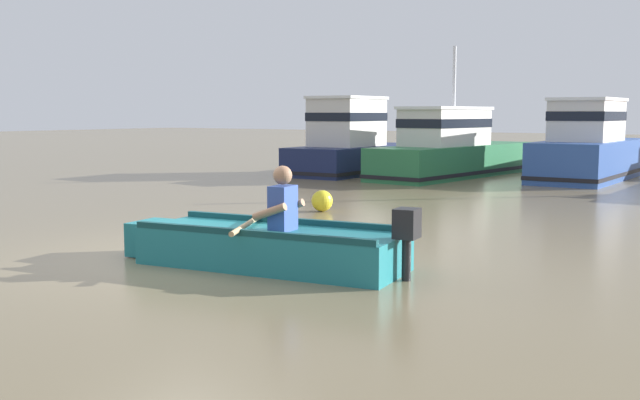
% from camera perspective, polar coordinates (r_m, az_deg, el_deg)
% --- Properties ---
extents(ground_plane, '(120.00, 120.00, 0.00)m').
position_cam_1_polar(ground_plane, '(9.53, -10.42, -4.26)').
color(ground_plane, '#7A6B4C').
extents(rowboat_with_person, '(3.73, 1.82, 1.19)m').
position_cam_1_polar(rowboat_with_person, '(8.75, -4.10, -3.46)').
color(rowboat_with_person, '#1E727A').
rests_on(rowboat_with_person, ground).
extents(moored_boat_navy, '(2.00, 5.26, 2.27)m').
position_cam_1_polar(moored_boat_navy, '(22.27, 2.47, 4.18)').
color(moored_boat_navy, '#19234C').
rests_on(moored_boat_navy, ground).
extents(moored_boat_green, '(2.50, 6.86, 3.64)m').
position_cam_1_polar(moored_boat_green, '(21.48, 10.07, 3.74)').
color(moored_boat_green, '#287042').
rests_on(moored_boat_green, ground).
extents(moored_boat_blue, '(1.95, 5.68, 2.18)m').
position_cam_1_polar(moored_boat_blue, '(21.45, 19.89, 3.67)').
color(moored_boat_blue, '#2D519E').
rests_on(moored_boat_blue, ground).
extents(mooring_buoy, '(0.39, 0.39, 0.39)m').
position_cam_1_polar(mooring_buoy, '(13.59, 0.16, -0.07)').
color(mooring_buoy, yellow).
rests_on(mooring_buoy, ground).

